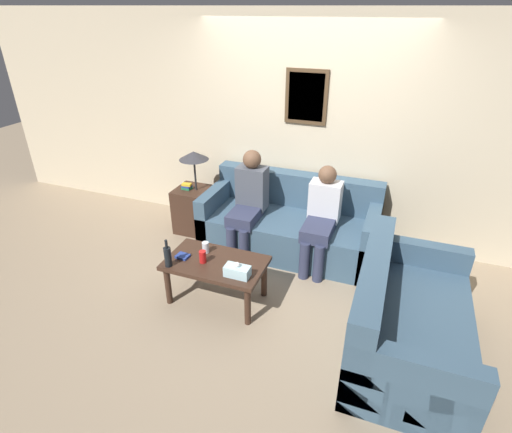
{
  "coord_description": "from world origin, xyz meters",
  "views": [
    {
      "loc": [
        1.09,
        -3.47,
        2.6
      ],
      "look_at": [
        -0.19,
        -0.09,
        0.68
      ],
      "focal_mm": 28.0,
      "sensor_mm": 36.0,
      "label": 1
    }
  ],
  "objects_px": {
    "couch_side": "(405,322)",
    "person_left": "(248,199)",
    "couch_main": "(290,225)",
    "person_right": "(321,215)",
    "wine_bottle": "(168,256)",
    "coffee_table": "(216,267)",
    "drinking_glass": "(206,247)"
  },
  "relations": [
    {
      "from": "coffee_table",
      "to": "person_left",
      "type": "relative_size",
      "value": 0.8
    },
    {
      "from": "wine_bottle",
      "to": "coffee_table",
      "type": "bearing_deg",
      "value": 30.12
    },
    {
      "from": "drinking_glass",
      "to": "person_right",
      "type": "xyz_separation_m",
      "value": [
        0.95,
        0.89,
        0.1
      ]
    },
    {
      "from": "person_left",
      "to": "person_right",
      "type": "relative_size",
      "value": 1.07
    },
    {
      "from": "couch_main",
      "to": "drinking_glass",
      "type": "distance_m",
      "value": 1.23
    },
    {
      "from": "coffee_table",
      "to": "wine_bottle",
      "type": "height_order",
      "value": "wine_bottle"
    },
    {
      "from": "coffee_table",
      "to": "person_right",
      "type": "distance_m",
      "value": 1.29
    },
    {
      "from": "wine_bottle",
      "to": "couch_side",
      "type": "bearing_deg",
      "value": 4.66
    },
    {
      "from": "coffee_table",
      "to": "drinking_glass",
      "type": "bearing_deg",
      "value": 144.88
    },
    {
      "from": "drinking_glass",
      "to": "person_right",
      "type": "relative_size",
      "value": 0.1
    },
    {
      "from": "person_right",
      "to": "coffee_table",
      "type": "bearing_deg",
      "value": -128.17
    },
    {
      "from": "couch_main",
      "to": "couch_side",
      "type": "distance_m",
      "value": 1.84
    },
    {
      "from": "couch_main",
      "to": "wine_bottle",
      "type": "distance_m",
      "value": 1.63
    },
    {
      "from": "couch_main",
      "to": "drinking_glass",
      "type": "xyz_separation_m",
      "value": [
        -0.55,
        -1.08,
        0.21
      ]
    },
    {
      "from": "couch_side",
      "to": "wine_bottle",
      "type": "bearing_deg",
      "value": 94.66
    },
    {
      "from": "drinking_glass",
      "to": "couch_side",
      "type": "bearing_deg",
      "value": -4.77
    },
    {
      "from": "couch_side",
      "to": "person_right",
      "type": "relative_size",
      "value": 1.42
    },
    {
      "from": "couch_side",
      "to": "drinking_glass",
      "type": "distance_m",
      "value": 1.92
    },
    {
      "from": "couch_main",
      "to": "person_left",
      "type": "relative_size",
      "value": 1.69
    },
    {
      "from": "coffee_table",
      "to": "person_right",
      "type": "bearing_deg",
      "value": 51.83
    },
    {
      "from": "couch_side",
      "to": "coffee_table",
      "type": "relative_size",
      "value": 1.66
    },
    {
      "from": "coffee_table",
      "to": "drinking_glass",
      "type": "height_order",
      "value": "drinking_glass"
    },
    {
      "from": "couch_main",
      "to": "couch_side",
      "type": "relative_size",
      "value": 1.27
    },
    {
      "from": "wine_bottle",
      "to": "couch_main",
      "type": "bearing_deg",
      "value": 61.52
    },
    {
      "from": "drinking_glass",
      "to": "person_left",
      "type": "distance_m",
      "value": 0.91
    },
    {
      "from": "couch_side",
      "to": "coffee_table",
      "type": "bearing_deg",
      "value": 88.48
    },
    {
      "from": "wine_bottle",
      "to": "person_left",
      "type": "relative_size",
      "value": 0.24
    },
    {
      "from": "coffee_table",
      "to": "couch_main",
      "type": "bearing_deg",
      "value": 71.94
    },
    {
      "from": "person_left",
      "to": "person_right",
      "type": "bearing_deg",
      "value": 0.08
    },
    {
      "from": "couch_side",
      "to": "person_left",
      "type": "xyz_separation_m",
      "value": [
        -1.8,
        1.05,
        0.35
      ]
    },
    {
      "from": "drinking_glass",
      "to": "person_left",
      "type": "height_order",
      "value": "person_left"
    },
    {
      "from": "couch_main",
      "to": "person_right",
      "type": "bearing_deg",
      "value": -25.87
    }
  ]
}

